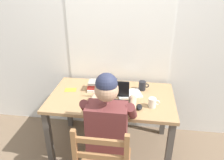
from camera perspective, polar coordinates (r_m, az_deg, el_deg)
name	(u,v)px	position (r m, az deg, el deg)	size (l,w,h in m)	color
ground_plane	(112,146)	(2.83, -0.11, -16.73)	(8.00, 8.00, 0.00)	brown
back_wall	(117,32)	(2.62, 1.33, 12.14)	(6.00, 0.08, 2.60)	silver
desk	(112,103)	(2.45, -0.12, -6.04)	(1.34, 0.78, 0.71)	#9E7A51
seated_person	(109,125)	(2.04, -0.81, -11.57)	(0.50, 0.60, 1.24)	brown
laptop	(112,99)	(2.26, 0.05, -4.82)	(0.33, 0.30, 0.23)	black
computer_mouse	(139,107)	(2.21, 7.01, -6.90)	(0.06, 0.10, 0.03)	black
coffee_mug_white	(152,103)	(2.23, 10.38, -5.76)	(0.11, 0.08, 0.10)	silver
coffee_mug_dark	(142,86)	(2.53, 7.84, -1.46)	(0.12, 0.08, 0.10)	black
book_stack_main	(96,86)	(2.51, -4.21, -1.49)	(0.19, 0.16, 0.11)	white
paper_pile_near_laptop	(129,94)	(2.44, 4.43, -3.54)	(0.26, 0.19, 0.02)	white
landscape_photo_print	(71,90)	(2.57, -10.64, -2.51)	(0.13, 0.09, 0.00)	gold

